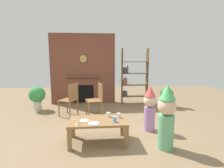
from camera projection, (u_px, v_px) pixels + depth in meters
name	position (u px, v px, depth m)	size (l,w,h in m)	color
ground_plane	(107.00, 132.00, 3.90)	(12.00, 12.00, 0.00)	#846B4C
brick_fireplace_feature	(83.00, 69.00, 6.22)	(2.20, 0.28, 2.40)	brown
bookshelf	(132.00, 78.00, 6.23)	(0.90, 0.28, 1.90)	brown
coffee_table	(98.00, 123.00, 3.40)	(1.09, 0.62, 0.43)	olive
paper_cup_near_left	(108.00, 115.00, 3.55)	(0.08, 0.08, 0.09)	silver
paper_cup_near_right	(115.00, 119.00, 3.28)	(0.07, 0.07, 0.10)	#669EE0
paper_cup_center	(119.00, 115.00, 3.51)	(0.07, 0.07, 0.09)	silver
paper_plate_front	(84.00, 121.00, 3.33)	(0.16, 0.16, 0.01)	white
paper_plate_rear	(94.00, 123.00, 3.19)	(0.20, 0.20, 0.01)	white
birthday_cake_slice	(78.00, 123.00, 3.13)	(0.10, 0.10, 0.08)	#EAC68C
table_fork	(75.00, 120.00, 3.38)	(0.15, 0.02, 0.01)	silver
child_with_cone_hat	(166.00, 115.00, 3.12)	(0.32, 0.32, 1.15)	#66B27F
child_in_pink	(150.00, 107.00, 3.92)	(0.27, 0.27, 0.99)	#B27FCC
dining_chair_left	(71.00, 98.00, 4.89)	(0.54, 0.54, 0.90)	olive
dining_chair_middle	(97.00, 98.00, 4.92)	(0.48, 0.48, 0.90)	olive
potted_plant_tall	(167.00, 96.00, 5.78)	(0.42, 0.42, 0.64)	beige
potted_plant_short	(37.00, 96.00, 5.45)	(0.48, 0.48, 0.73)	beige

